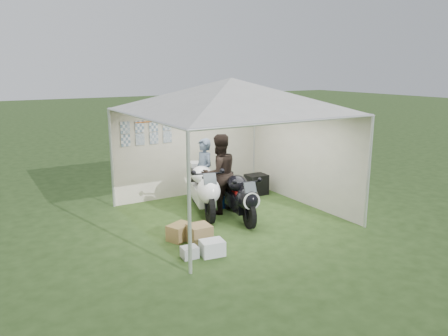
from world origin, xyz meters
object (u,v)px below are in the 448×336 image
Objects in this scene: crate_3 at (180,232)px; paddock_stand at (227,201)px; person_blue_jacket at (204,173)px; motorcycle_white at (204,187)px; crate_0 at (212,248)px; equipment_box at (256,184)px; motorcycle_black at (240,195)px; person_dark_jacket at (219,174)px; canopy_tent at (230,98)px; crate_1 at (199,234)px; crate_2 at (190,252)px.

paddock_stand is at bearing 34.69° from crate_3.
paddock_stand is at bearing 55.54° from person_blue_jacket.
motorcycle_white reaches higher than crate_0.
motorcycle_white reaches higher than paddock_stand.
motorcycle_white is 2.02m from equipment_box.
person_dark_jacket is (-0.14, 0.63, 0.35)m from motorcycle_black.
person_dark_jacket is 4.44× the size of crate_0.
equipment_box is at bearing 57.46° from motorcycle_black.
person_dark_jacket is at bearing 115.62° from motorcycle_black.
motorcycle_white is 1.19× the size of person_dark_jacket.
canopy_tent is 14.63× the size of paddock_stand.
equipment_box is at bearing 37.20° from crate_1.
motorcycle_black is 4.82× the size of crate_0.
person_blue_jacket reaches higher than motorcycle_white.
paddock_stand is at bearing 45.58° from crate_1.
paddock_stand is at bearing 65.60° from canopy_tent.
crate_1 is 0.87× the size of crate_3.
canopy_tent is 2.95m from crate_3.
motorcycle_white is 0.46m from person_dark_jacket.
motorcycle_black is 1.58m from crate_1.
crate_2 is at bearing -139.33° from canopy_tent.
crate_0 is (-1.42, -1.31, -0.41)m from motorcycle_black.
crate_2 is at bearing -132.76° from crate_1.
motorcycle_white is at bearing 58.97° from crate_1.
motorcycle_white is 2.41m from crate_2.
person_blue_jacket is 5.90× the size of crate_2.
canopy_tent is 3.16× the size of person_dark_jacket.
crate_0 is at bearing -136.43° from equipment_box.
crate_0 is at bearing 57.03° from person_dark_jacket.
motorcycle_black is 3.73× the size of equipment_box.
canopy_tent is at bearing 40.67° from crate_2.
crate_3 is (-1.80, -1.25, 0.01)m from paddock_stand.
canopy_tent is 2.91m from crate_1.
person_dark_jacket is (-0.34, -0.24, 0.75)m from paddock_stand.
motorcycle_white is 1.32× the size of person_blue_jacket.
person_dark_jacket is (-0.08, 0.33, -1.68)m from canopy_tent.
motorcycle_black is at bearing -135.56° from equipment_box.
paddock_stand is at bearing 28.00° from motorcycle_white.
motorcycle_black reaches higher than crate_2.
canopy_tent reaches higher than crate_3.
crate_1 reaches higher than crate_0.
canopy_tent reaches higher than person_blue_jacket.
crate_1 reaches higher than crate_2.
equipment_box is at bearing 36.46° from canopy_tent.
motorcycle_white is 0.83m from paddock_stand.
crate_0 is (-0.94, -2.05, -0.47)m from motorcycle_white.
paddock_stand is 0.85× the size of crate_3.
equipment_box reaches higher than paddock_stand.
crate_1 is 0.42m from crate_3.
person_dark_jacket is 1.83m from equipment_box.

